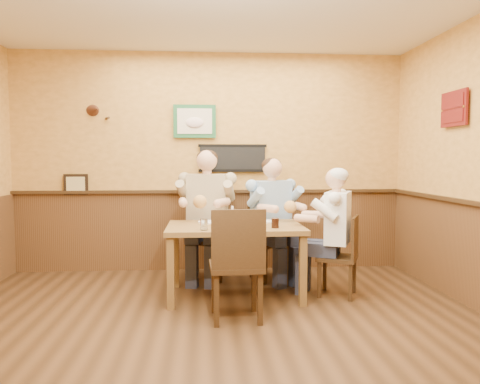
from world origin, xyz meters
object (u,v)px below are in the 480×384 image
at_px(chair_right_end, 337,256).
at_px(water_glass_mid, 251,222).
at_px(chair_back_right, 271,241).
at_px(water_glass_left, 204,224).
at_px(diner_white_elder, 338,239).
at_px(chair_near_side, 236,263).
at_px(hot_sauce_bottle, 232,217).
at_px(dining_table, 235,234).
at_px(diner_blue_polo, 271,225).
at_px(salt_shaker, 214,221).
at_px(cola_tumbler, 275,223).
at_px(diner_tan_shirt, 208,221).
at_px(pepper_shaker, 237,222).
at_px(chair_back_left, 208,238).

distance_m(chair_right_end, water_glass_mid, 1.02).
distance_m(chair_back_right, water_glass_left, 1.31).
bearing_deg(diner_white_elder, chair_near_side, -35.23).
distance_m(water_glass_left, hot_sauce_bottle, 0.35).
xyz_separation_m(chair_back_right, chair_right_end, (0.60, -0.72, -0.03)).
distance_m(dining_table, water_glass_left, 0.47).
xyz_separation_m(chair_near_side, diner_blue_polo, (0.51, 1.37, 0.14)).
distance_m(dining_table, salt_shaker, 0.25).
distance_m(dining_table, cola_tumbler, 0.47).
bearing_deg(diner_tan_shirt, hot_sauce_bottle, -63.69).
xyz_separation_m(chair_back_right, water_glass_left, (-0.80, -0.98, 0.35)).
height_order(water_glass_left, hot_sauce_bottle, hot_sauce_bottle).
height_order(chair_back_right, water_glass_mid, chair_back_right).
distance_m(water_glass_left, pepper_shaker, 0.39).
bearing_deg(pepper_shaker, water_glass_mid, -42.77).
height_order(water_glass_mid, cola_tumbler, water_glass_mid).
bearing_deg(chair_near_side, diner_tan_shirt, -82.63).
distance_m(chair_back_left, hot_sauce_bottle, 0.97).
bearing_deg(water_glass_mid, diner_blue_polo, 69.73).
bearing_deg(water_glass_left, chair_back_left, 87.75).
bearing_deg(chair_near_side, pepper_shaker, -96.56).
bearing_deg(chair_back_right, diner_tan_shirt, 152.81).
height_order(chair_near_side, water_glass_left, chair_near_side).
bearing_deg(chair_near_side, chair_right_end, -152.10).
bearing_deg(chair_back_right, cola_tumbler, -116.05).
bearing_deg(chair_back_right, salt_shaker, -155.85).
distance_m(chair_back_left, diner_tan_shirt, 0.21).
relative_size(dining_table, water_glass_left, 12.77).
height_order(water_glass_mid, hot_sauce_bottle, hot_sauce_bottle).
relative_size(dining_table, diner_blue_polo, 1.08).
bearing_deg(water_glass_mid, water_glass_left, -169.22).
bearing_deg(chair_near_side, hot_sauce_bottle, -92.32).
distance_m(dining_table, chair_right_end, 1.10).
bearing_deg(chair_back_left, pepper_shaker, -60.77).
relative_size(water_glass_mid, hot_sauce_bottle, 0.66).
xyz_separation_m(cola_tumbler, salt_shaker, (-0.60, 0.21, -0.00)).
height_order(chair_near_side, cola_tumbler, chair_near_side).
xyz_separation_m(diner_blue_polo, hot_sauce_bottle, (-0.51, -0.78, 0.19)).
height_order(dining_table, diner_white_elder, diner_white_elder).
height_order(water_glass_left, cola_tumbler, water_glass_left).
relative_size(chair_near_side, salt_shaker, 10.67).
relative_size(chair_back_right, chair_near_side, 0.90).
xyz_separation_m(diner_white_elder, water_glass_left, (-1.40, -0.26, 0.20)).
relative_size(water_glass_left, salt_shaker, 1.16).
distance_m(chair_near_side, hot_sauce_bottle, 0.68).
bearing_deg(dining_table, chair_back_right, 54.43).
distance_m(chair_back_right, salt_shaker, 1.03).
height_order(dining_table, water_glass_left, water_glass_left).
xyz_separation_m(water_glass_left, cola_tumbler, (0.71, 0.09, -0.01)).
bearing_deg(diner_white_elder, salt_shaker, -67.20).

